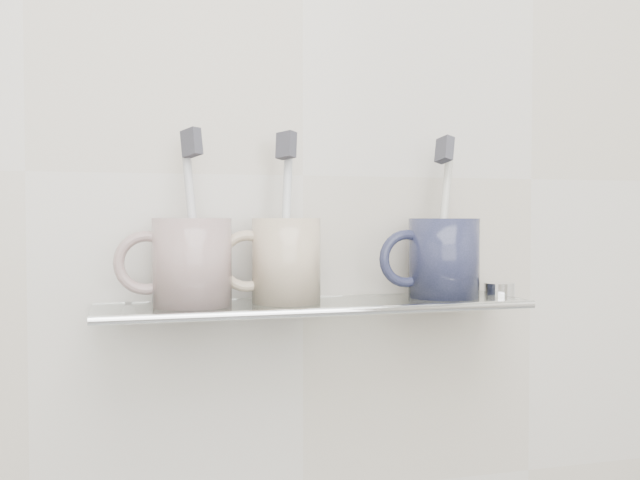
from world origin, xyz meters
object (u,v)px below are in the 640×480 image
object	(u,v)px
mug_right	(444,258)
mug_center	(286,260)
shelf_glass	(316,306)
mug_left	(192,262)

from	to	relation	value
mug_right	mug_center	bearing A→B (deg)	167.44
shelf_glass	mug_right	bearing A→B (deg)	1.75
mug_left	mug_right	xyz separation A→B (m)	(0.31, 0.00, -0.00)
mug_center	mug_left	bearing A→B (deg)	177.21
mug_center	mug_right	size ratio (longest dim) A/B	1.01
mug_left	mug_center	distance (m)	0.11
mug_center	shelf_glass	bearing A→B (deg)	-11.11
shelf_glass	mug_right	size ratio (longest dim) A/B	5.16
shelf_glass	mug_left	size ratio (longest dim) A/B	5.12
shelf_glass	mug_left	distance (m)	0.15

